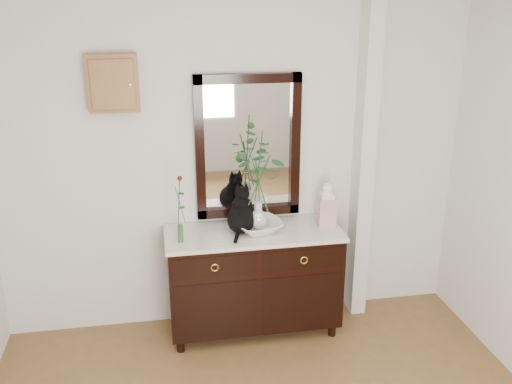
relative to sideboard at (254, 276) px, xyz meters
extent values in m
cube|color=silver|center=(-0.10, 0.25, 0.88)|extent=(3.60, 0.04, 2.70)
cube|color=silver|center=(0.90, 0.17, 0.88)|extent=(0.12, 0.20, 2.70)
cube|color=black|center=(0.00, 0.00, -0.01)|extent=(1.30, 0.50, 0.82)
cube|color=silver|center=(0.00, 0.00, 0.36)|extent=(1.33, 0.52, 0.03)
cube|color=black|center=(0.00, 0.24, 0.97)|extent=(0.80, 0.06, 1.10)
cube|color=white|center=(0.00, 0.25, 0.97)|extent=(0.66, 0.01, 0.96)
cube|color=brown|center=(-0.95, 0.21, 1.48)|extent=(0.35, 0.10, 0.40)
imported|color=white|center=(0.03, 0.00, 0.42)|extent=(0.41, 0.41, 0.08)
camera|label=1|loc=(-0.68, -3.86, 2.09)|focal=40.00mm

